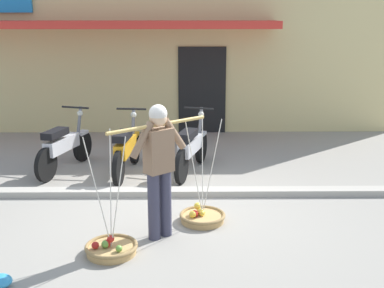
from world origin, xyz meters
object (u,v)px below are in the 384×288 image
motorcycle_second_in_row (126,149)px  fruit_basket_left_side (202,216)px  motorcycle_third_in_row (191,148)px  motorcycle_nearest_shop (64,147)px  fruit_vendor (159,163)px  fruit_basket_right_side (111,248)px

motorcycle_second_in_row → fruit_basket_left_side: bearing=-58.5°
motorcycle_third_in_row → motorcycle_second_in_row: bearing=-176.7°
fruit_basket_left_side → motorcycle_second_in_row: bearing=121.5°
motorcycle_second_in_row → motorcycle_nearest_shop: bearing=171.0°
fruit_vendor → motorcycle_third_in_row: bearing=80.7°
motorcycle_nearest_shop → motorcycle_third_in_row: 2.26m
fruit_basket_left_side → motorcycle_nearest_shop: size_ratio=0.82×
fruit_basket_left_side → motorcycle_nearest_shop: bearing=136.9°
fruit_basket_left_side → fruit_basket_right_side: (-1.10, -0.90, -0.00)m
fruit_basket_left_side → motorcycle_third_in_row: 2.15m
fruit_basket_right_side → motorcycle_nearest_shop: size_ratio=0.82×
motorcycle_nearest_shop → fruit_basket_right_side: bearing=-67.6°
fruit_vendor → motorcycle_third_in_row: (0.42, 2.56, -0.52)m
fruit_basket_right_side → motorcycle_third_in_row: 3.19m
fruit_basket_right_side → motorcycle_nearest_shop: 3.40m
fruit_basket_right_side → motorcycle_second_in_row: size_ratio=0.80×
fruit_vendor → fruit_basket_right_side: bearing=-140.8°
fruit_vendor → fruit_basket_left_side: 1.14m
fruit_basket_right_side → fruit_vendor: bearing=39.2°
fruit_basket_left_side → fruit_basket_right_side: same height
motorcycle_nearest_shop → fruit_vendor: bearing=-55.5°
fruit_vendor → motorcycle_nearest_shop: fruit_vendor is taller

